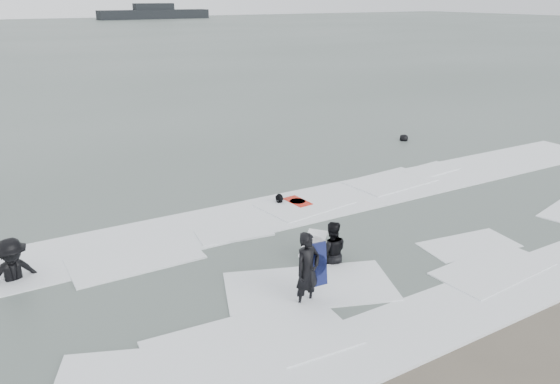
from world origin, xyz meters
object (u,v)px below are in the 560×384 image
surfer_centre (307,305)px  vessel_horizon (154,13)px  surfer_right_near (280,206)px  surfer_breaker (16,283)px  surfer_wading (331,263)px  surfer_right_far (404,142)px

surfer_centre → vessel_horizon: 148.60m
vessel_horizon → surfer_centre: bearing=-106.7°
surfer_right_near → vessel_horizon: size_ratio=0.05×
surfer_breaker → surfer_wading: bearing=-35.5°
surfer_right_near → surfer_breaker: bearing=-20.6°
surfer_breaker → surfer_right_near: 7.80m
surfer_centre → surfer_right_far: surfer_centre is taller
surfer_breaker → vessel_horizon: vessel_horizon is taller
surfer_breaker → surfer_right_far: bearing=4.5°
surfer_breaker → surfer_right_near: (7.71, 1.19, 0.00)m
vessel_horizon → surfer_breaker: bearing=-109.2°
surfer_wading → surfer_breaker: size_ratio=0.84×
surfer_centre → surfer_breaker: 6.71m
surfer_right_near → surfer_right_far: size_ratio=1.04×
surfer_right_far → surfer_wading: bearing=-12.1°
surfer_breaker → surfer_right_far: size_ratio=1.32×
surfer_breaker → surfer_right_near: surfer_breaker is taller
surfer_breaker → surfer_right_far: surfer_breaker is taller
surfer_centre → vessel_horizon: vessel_horizon is taller
surfer_centre → surfer_breaker: bearing=131.7°
surfer_right_near → surfer_right_far: surfer_right_near is taller
surfer_breaker → surfer_centre: bearing=-51.3°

